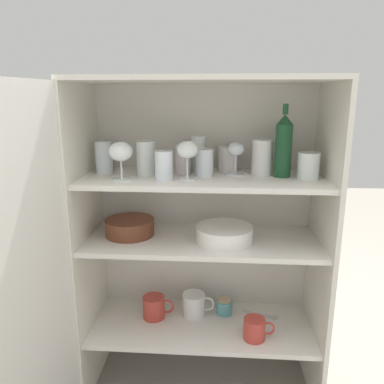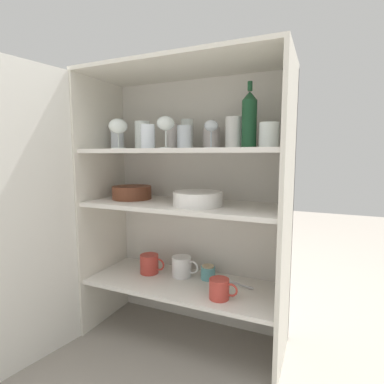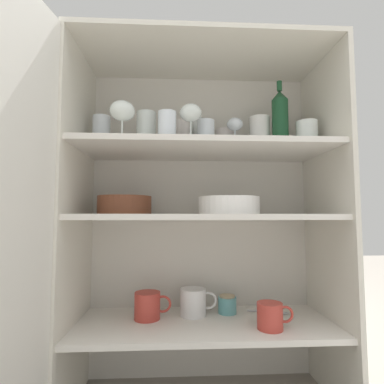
{
  "view_description": "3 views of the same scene",
  "coord_description": "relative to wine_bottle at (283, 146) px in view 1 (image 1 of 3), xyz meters",
  "views": [
    {
      "loc": [
        0.06,
        -1.25,
        1.24
      ],
      "look_at": [
        -0.04,
        0.19,
        0.87
      ],
      "focal_mm": 35.0,
      "sensor_mm": 36.0,
      "label": 1
    },
    {
      "loc": [
        0.61,
        -1.09,
        0.91
      ],
      "look_at": [
        0.03,
        0.23,
        0.73
      ],
      "focal_mm": 28.0,
      "sensor_mm": 36.0,
      "label": 2
    },
    {
      "loc": [
        -0.11,
        -0.95,
        0.68
      ],
      "look_at": [
        -0.05,
        0.18,
        0.77
      ],
      "focal_mm": 28.0,
      "sensor_mm": 36.0,
      "label": 3
    }
  ],
  "objects": [
    {
      "name": "shelf_board_upper",
      "position": [
        -0.31,
        -0.02,
        -0.13
      ],
      "size": [
        0.93,
        0.37,
        0.02
      ],
      "primitive_type": "cube",
      "color": "silver"
    },
    {
      "name": "coffee_mug_extra_1",
      "position": [
        -0.09,
        -0.11,
        -0.73
      ],
      "size": [
        0.13,
        0.09,
        0.09
      ],
      "color": "#BC3D33",
      "rests_on": "shelf_board_lower"
    },
    {
      "name": "mixing_bowl_large",
      "position": [
        -0.61,
        0.0,
        -0.34
      ],
      "size": [
        0.2,
        0.2,
        0.07
      ],
      "color": "brown",
      "rests_on": "shelf_board_middle"
    },
    {
      "name": "tumbler_glass_0",
      "position": [
        -0.45,
        -0.09,
        -0.07
      ],
      "size": [
        0.07,
        0.07,
        0.11
      ],
      "color": "white",
      "rests_on": "shelf_board_upper"
    },
    {
      "name": "cupboard_top_panel",
      "position": [
        -0.31,
        -0.02,
        0.24
      ],
      "size": [
        0.97,
        0.4,
        0.02
      ],
      "primitive_type": "cube",
      "color": "silver",
      "rests_on": "cupboard_side_left"
    },
    {
      "name": "cupboard_back_panel",
      "position": [
        -0.31,
        0.17,
        -0.41
      ],
      "size": [
        0.97,
        0.02,
        1.29
      ],
      "primitive_type": "cube",
      "color": "silver",
      "rests_on": "ground_plane"
    },
    {
      "name": "cupboard_side_left",
      "position": [
        -0.78,
        -0.02,
        -0.41
      ],
      "size": [
        0.02,
        0.4,
        1.29
      ],
      "primitive_type": "cube",
      "color": "silver",
      "rests_on": "ground_plane"
    },
    {
      "name": "tumbler_glass_4",
      "position": [
        -0.39,
        0.03,
        -0.06
      ],
      "size": [
        0.06,
        0.06,
        0.12
      ],
      "color": "silver",
      "rests_on": "shelf_board_upper"
    },
    {
      "name": "wine_bottle",
      "position": [
        0.0,
        0.0,
        0.0
      ],
      "size": [
        0.06,
        0.06,
        0.28
      ],
      "color": "#194728",
      "rests_on": "shelf_board_upper"
    },
    {
      "name": "cupboard_side_right",
      "position": [
        0.17,
        -0.02,
        -0.41
      ],
      "size": [
        0.02,
        0.4,
        1.29
      ],
      "primitive_type": "cube",
      "color": "silver",
      "rests_on": "ground_plane"
    },
    {
      "name": "wine_glass_1",
      "position": [
        -0.61,
        -0.1,
        -0.02
      ],
      "size": [
        0.09,
        0.09,
        0.14
      ],
      "color": "white",
      "rests_on": "shelf_board_upper"
    },
    {
      "name": "wine_glass_2",
      "position": [
        -0.18,
        0.02,
        -0.03
      ],
      "size": [
        0.07,
        0.07,
        0.13
      ],
      "color": "white",
      "rests_on": "shelf_board_upper"
    },
    {
      "name": "coffee_mug_extra_2",
      "position": [
        -0.52,
        0.02,
        -0.72
      ],
      "size": [
        0.14,
        0.1,
        0.1
      ],
      "color": "#BC3D33",
      "rests_on": "shelf_board_lower"
    },
    {
      "name": "tumbler_glass_2",
      "position": [
        -0.71,
        0.03,
        -0.06
      ],
      "size": [
        0.07,
        0.07,
        0.13
      ],
      "color": "white",
      "rests_on": "shelf_board_upper"
    },
    {
      "name": "plate_stack_white",
      "position": [
        -0.22,
        -0.05,
        -0.35
      ],
      "size": [
        0.23,
        0.23,
        0.06
      ],
      "color": "white",
      "rests_on": "shelf_board_middle"
    },
    {
      "name": "serving_spoon",
      "position": [
        -0.03,
        0.06,
        -0.77
      ],
      "size": [
        0.16,
        0.07,
        0.01
      ],
      "color": "silver",
      "rests_on": "shelf_board_lower"
    },
    {
      "name": "cupboard_door",
      "position": [
        -0.83,
        -0.46,
        -0.41
      ],
      "size": [
        0.1,
        0.48,
        1.29
      ],
      "color": "silver",
      "rests_on": "ground_plane"
    },
    {
      "name": "tumbler_glass_5",
      "position": [
        -0.21,
        0.1,
        -0.07
      ],
      "size": [
        0.08,
        0.08,
        0.1
      ],
      "color": "silver",
      "rests_on": "shelf_board_upper"
    },
    {
      "name": "storage_jar",
      "position": [
        -0.21,
        0.07,
        -0.74
      ],
      "size": [
        0.07,
        0.07,
        0.07
      ],
      "color": "#5BA3A8",
      "rests_on": "shelf_board_lower"
    },
    {
      "name": "shelf_board_middle",
      "position": [
        -0.31,
        -0.02,
        -0.39
      ],
      "size": [
        0.93,
        0.37,
        0.02
      ],
      "primitive_type": "cube",
      "color": "silver"
    },
    {
      "name": "shelf_board_lower",
      "position": [
        -0.31,
        -0.02,
        -0.78
      ],
      "size": [
        0.93,
        0.37,
        0.02
      ],
      "primitive_type": "cube",
      "color": "silver"
    },
    {
      "name": "wine_glass_0",
      "position": [
        -0.36,
        -0.08,
        -0.01
      ],
      "size": [
        0.08,
        0.08,
        0.15
      ],
      "color": "white",
      "rests_on": "shelf_board_upper"
    },
    {
      "name": "coffee_mug_primary",
      "position": [
        -0.34,
        0.05,
        -0.72
      ],
      "size": [
        0.14,
        0.1,
        0.1
      ],
      "color": "white",
      "rests_on": "shelf_board_lower"
    },
    {
      "name": "tumbler_glass_8",
      "position": [
        -0.53,
        -0.01,
        -0.05
      ],
      "size": [
        0.08,
        0.08,
        0.14
      ],
      "color": "white",
      "rests_on": "shelf_board_upper"
    },
    {
      "name": "tumbler_glass_1",
      "position": [
        -0.3,
        -0.01,
        -0.07
      ],
      "size": [
        0.07,
        0.07,
        0.11
      ],
      "color": "white",
      "rests_on": "shelf_board_upper"
    },
    {
      "name": "tumbler_glass_6",
      "position": [
        -0.33,
        0.09,
        -0.05
      ],
      "size": [
        0.06,
        0.06,
        0.15
      ],
      "color": "white",
      "rests_on": "shelf_board_upper"
    },
    {
      "name": "tumbler_glass_3",
      "position": [
        -0.07,
        0.04,
        -0.05
      ],
      "size": [
        0.08,
        0.08,
        0.14
      ],
      "color": "white",
      "rests_on": "shelf_board_upper"
    },
    {
      "name": "tumbler_glass_7",
      "position": [
        0.09,
        -0.04,
        -0.07
      ],
      "size": [
        0.08,
        0.08,
        0.1
      ],
      "color": "white",
      "rests_on": "shelf_board_upper"
    }
  ]
}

